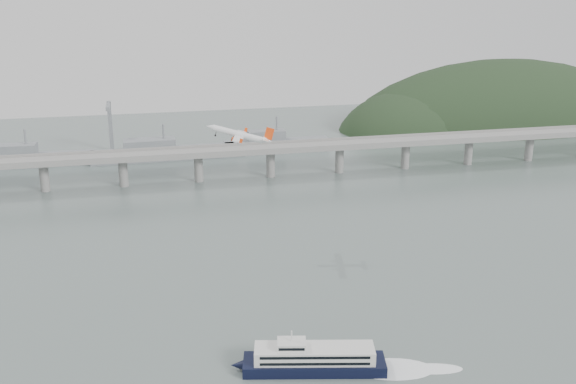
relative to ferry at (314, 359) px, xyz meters
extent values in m
plane|color=#566461|center=(11.79, 40.60, -4.28)|extent=(900.00, 900.00, 0.00)
cube|color=gray|center=(11.79, 240.60, 15.72)|extent=(800.00, 22.00, 2.20)
cube|color=gray|center=(11.79, 230.10, 17.72)|extent=(800.00, 0.60, 1.80)
cube|color=gray|center=(11.79, 251.10, 17.72)|extent=(800.00, 0.60, 1.80)
cylinder|color=gray|center=(-118.21, 240.60, 5.22)|extent=(6.00, 6.00, 21.00)
cylinder|color=gray|center=(-68.21, 240.60, 5.22)|extent=(6.00, 6.00, 21.00)
cylinder|color=gray|center=(-18.21, 240.60, 5.22)|extent=(6.00, 6.00, 21.00)
cylinder|color=gray|center=(31.79, 240.60, 5.22)|extent=(6.00, 6.00, 21.00)
cylinder|color=gray|center=(81.79, 240.60, 5.22)|extent=(6.00, 6.00, 21.00)
cylinder|color=gray|center=(131.79, 240.60, 5.22)|extent=(6.00, 6.00, 21.00)
cylinder|color=gray|center=(181.79, 240.60, 5.22)|extent=(6.00, 6.00, 21.00)
cylinder|color=gray|center=(231.79, 240.60, 5.22)|extent=(6.00, 6.00, 21.00)
ellipsoid|color=black|center=(281.79, 370.60, -22.28)|extent=(320.00, 150.00, 156.00)
ellipsoid|color=black|center=(186.79, 360.60, -16.28)|extent=(140.00, 110.00, 96.00)
ellipsoid|color=black|center=(371.79, 380.60, -29.28)|extent=(220.00, 140.00, 120.00)
cube|color=slate|center=(-138.21, 310.60, -0.28)|extent=(95.67, 20.15, 8.00)
cube|color=slate|center=(-147.71, 310.60, 7.72)|extent=(33.90, 15.02, 8.00)
cylinder|color=slate|center=(-138.21, 310.60, 15.72)|extent=(1.60, 1.60, 14.00)
cube|color=slate|center=(-38.21, 305.60, -0.28)|extent=(110.55, 21.43, 8.00)
cube|color=slate|center=(-49.21, 305.60, 7.72)|extent=(39.01, 16.73, 8.00)
cylinder|color=slate|center=(-38.21, 305.60, 15.72)|extent=(1.60, 1.60, 14.00)
cube|color=slate|center=(51.79, 315.60, -0.28)|extent=(85.00, 13.60, 8.00)
cube|color=slate|center=(43.29, 315.60, 7.72)|extent=(29.75, 11.90, 8.00)
cylinder|color=slate|center=(51.79, 315.60, 15.72)|extent=(1.60, 1.60, 14.00)
cube|color=slate|center=(-78.21, 340.60, 15.72)|extent=(3.00, 3.00, 40.00)
cube|color=slate|center=(-78.21, 330.60, 33.72)|extent=(3.00, 28.00, 3.00)
cube|color=black|center=(0.00, 0.00, -2.25)|extent=(52.20, 22.49, 4.06)
cone|color=black|center=(-26.82, 5.71, -2.25)|extent=(5.81, 5.03, 4.06)
cube|color=silver|center=(0.00, 0.00, 2.32)|extent=(43.83, 18.81, 5.08)
cube|color=black|center=(-1.07, -5.02, 3.64)|extent=(37.78, 8.19, 1.02)
cube|color=black|center=(-1.07, -5.02, 1.20)|extent=(37.78, 8.19, 1.02)
cube|color=black|center=(1.07, 5.02, 3.64)|extent=(37.78, 8.19, 1.02)
cube|color=black|center=(1.07, 5.02, 1.20)|extent=(37.78, 8.19, 1.02)
cube|color=silver|center=(-7.95, 1.69, 6.18)|extent=(11.41, 9.07, 2.64)
cube|color=black|center=(-8.70, -1.83, 6.18)|extent=(8.96, 2.02, 1.02)
cylinder|color=silver|center=(-7.95, 1.69, 9.43)|extent=(0.60, 0.60, 4.06)
ellipsoid|color=white|center=(27.81, -5.92, -4.23)|extent=(31.65, 20.39, 0.20)
ellipsoid|color=white|center=(41.72, -8.88, -4.23)|extent=(22.98, 11.72, 0.20)
cylinder|color=white|center=(-9.38, 110.76, 57.70)|extent=(24.30, 10.25, 9.10)
cone|color=white|center=(-22.50, 114.09, 61.14)|extent=(4.91, 4.20, 3.95)
cone|color=white|center=(4.27, 107.32, 54.58)|extent=(5.52, 4.09, 4.16)
cube|color=white|center=(-8.78, 110.56, 56.64)|extent=(11.10, 29.87, 2.88)
cube|color=white|center=(3.60, 107.52, 55.38)|extent=(5.12, 10.84, 1.43)
cube|color=#F54310|center=(5.15, 107.29, 57.96)|extent=(5.19, 1.29, 6.48)
cylinder|color=#F54310|center=(-9.19, 115.55, 55.54)|extent=(4.46, 3.10, 2.87)
cylinder|color=black|center=(-10.92, 115.98, 55.99)|extent=(1.27, 2.10, 2.03)
cube|color=white|center=(-8.97, 115.54, 56.38)|extent=(2.36, 0.74, 1.56)
cylinder|color=#F54310|center=(-11.43, 106.22, 56.02)|extent=(4.46, 3.10, 2.87)
cylinder|color=black|center=(-13.16, 106.66, 56.47)|extent=(1.27, 2.10, 2.03)
cube|color=white|center=(-11.21, 106.21, 56.87)|extent=(2.36, 0.74, 1.56)
cylinder|color=black|center=(-8.64, 112.78, 55.00)|extent=(0.89, 0.40, 2.12)
cylinder|color=black|center=(-8.88, 112.79, 54.07)|extent=(1.22, 0.58, 1.18)
cylinder|color=black|center=(-9.70, 108.37, 55.23)|extent=(0.89, 0.40, 2.12)
cylinder|color=black|center=(-9.94, 108.38, 54.30)|extent=(1.22, 0.58, 1.18)
cylinder|color=black|center=(-19.83, 113.28, 57.91)|extent=(0.89, 0.40, 2.12)
cylinder|color=black|center=(-20.08, 113.29, 56.98)|extent=(1.22, 0.58, 1.18)
cube|color=#F54310|center=(-3.41, 124.55, 56.47)|extent=(1.88, 0.52, 2.38)
cube|color=#F54310|center=(-10.33, 95.72, 57.98)|extent=(1.88, 0.52, 2.38)
camera|label=1|loc=(-55.05, -202.85, 130.91)|focal=42.00mm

